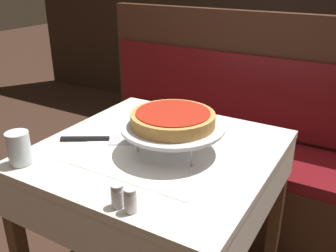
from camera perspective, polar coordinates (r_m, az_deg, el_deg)
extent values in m
cube|color=beige|center=(1.40, -1.58, -3.83)|extent=(0.83, 0.83, 0.03)
cube|color=white|center=(1.39, -1.59, -3.24)|extent=(0.52, 0.52, 0.00)
cube|color=beige|center=(1.45, -1.54, -7.26)|extent=(0.83, 0.83, 0.16)
cube|color=#4C331E|center=(2.05, -4.95, -6.71)|extent=(0.05, 0.05, 0.74)
cube|color=#4C331E|center=(1.79, 16.13, -12.70)|extent=(0.05, 0.05, 0.74)
cube|color=#194799|center=(2.99, 11.17, 10.48)|extent=(0.81, 0.81, 0.03)
cube|color=white|center=(2.99, 11.19, 10.78)|extent=(0.50, 0.50, 0.00)
cube|color=#194799|center=(3.01, 11.04, 8.88)|extent=(0.81, 0.81, 0.14)
cube|color=#4C331E|center=(2.92, 1.25, 2.78)|extent=(0.05, 0.05, 0.73)
cube|color=#4C331E|center=(2.67, 15.27, -0.14)|extent=(0.05, 0.05, 0.73)
cube|color=#4C331E|center=(3.55, 7.11, 6.39)|extent=(0.05, 0.05, 0.73)
cube|color=#4C331E|center=(3.35, 18.80, 4.23)|extent=(0.05, 0.05, 0.73)
cube|color=#3D2316|center=(2.24, 8.77, -8.78)|extent=(1.75, 0.49, 0.43)
cube|color=#600F14|center=(2.12, 9.17, -3.17)|extent=(1.72, 0.48, 0.06)
cube|color=#3D2316|center=(2.18, 11.92, 7.84)|extent=(1.75, 0.06, 0.68)
cube|color=#600F14|center=(2.17, 11.33, 5.00)|extent=(1.68, 0.02, 0.44)
cylinder|color=#ADADB2|center=(1.44, 3.12, -0.38)|extent=(0.01, 0.01, 0.09)
cylinder|color=#ADADB2|center=(1.34, -4.70, -2.22)|extent=(0.01, 0.01, 0.09)
cylinder|color=#ADADB2|center=(1.24, 3.56, -4.41)|extent=(0.01, 0.01, 0.09)
cylinder|color=#ADADB2|center=(1.32, 0.66, -0.68)|extent=(0.25, 0.25, 0.01)
cylinder|color=silver|center=(1.32, 0.66, -0.44)|extent=(0.36, 0.36, 0.01)
cylinder|color=silver|center=(1.32, 0.66, -0.12)|extent=(0.37, 0.37, 0.01)
cylinder|color=#C68E47|center=(1.31, 0.66, 0.99)|extent=(0.30, 0.30, 0.05)
cylinder|color=#A82314|center=(1.30, 0.67, 1.96)|extent=(0.26, 0.26, 0.01)
cube|color=#BCBCC1|center=(1.45, -6.65, -2.04)|extent=(0.15, 0.14, 0.00)
cube|color=black|center=(1.48, -12.54, -1.89)|extent=(0.17, 0.11, 0.01)
cylinder|color=silver|center=(1.35, -21.76, -3.13)|extent=(0.08, 0.08, 0.11)
cylinder|color=silver|center=(1.07, -7.70, -10.77)|extent=(0.04, 0.04, 0.05)
cylinder|color=#B7B7BC|center=(1.05, -7.81, -9.22)|extent=(0.04, 0.04, 0.02)
cylinder|color=silver|center=(1.04, -5.72, -11.48)|extent=(0.04, 0.04, 0.05)
cylinder|color=#B7B7BC|center=(1.03, -5.80, -9.87)|extent=(0.04, 0.04, 0.02)
cube|color=black|center=(3.00, 10.58, 11.17)|extent=(0.12, 0.12, 0.03)
cylinder|color=black|center=(2.98, 10.70, 12.81)|extent=(0.01, 0.01, 0.14)
cylinder|color=red|center=(3.02, 10.94, 12.60)|extent=(0.04, 0.04, 0.11)
cylinder|color=gold|center=(2.95, 10.42, 12.39)|extent=(0.04, 0.04, 0.11)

